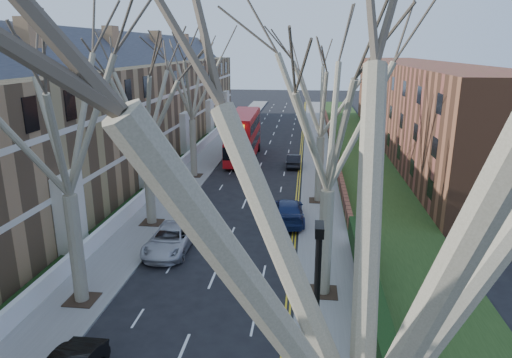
% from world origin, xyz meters
% --- Properties ---
extents(pavement_left, '(3.00, 102.00, 0.12)m').
position_xyz_m(pavement_left, '(-6.00, 39.00, 0.06)').
color(pavement_left, slate).
rests_on(pavement_left, ground).
extents(pavement_right, '(3.00, 102.00, 0.12)m').
position_xyz_m(pavement_right, '(6.00, 39.00, 0.06)').
color(pavement_right, slate).
rests_on(pavement_right, ground).
extents(terrace_left, '(9.70, 78.00, 13.60)m').
position_xyz_m(terrace_left, '(-13.65, 31.00, 5.53)').
color(terrace_left, '#95714B').
rests_on(terrace_left, ground).
extents(flats_right, '(13.97, 54.00, 10.00)m').
position_xyz_m(flats_right, '(17.46, 43.00, 4.98)').
color(flats_right, brown).
rests_on(flats_right, ground).
extents(wall_hedge_right, '(0.70, 24.00, 1.80)m').
position_xyz_m(wall_hedge_right, '(7.70, 2.00, 1.12)').
color(wall_hedge_right, '#513622').
rests_on(wall_hedge_right, ground).
extents(front_wall_left, '(0.30, 78.00, 1.00)m').
position_xyz_m(front_wall_left, '(-7.65, 31.00, 0.62)').
color(front_wall_left, white).
rests_on(front_wall_left, ground).
extents(grass_verge_right, '(6.00, 102.00, 0.06)m').
position_xyz_m(grass_verge_right, '(10.50, 39.00, 0.15)').
color(grass_verge_right, '#203914').
rests_on(grass_verge_right, ground).
extents(tree_left_mid, '(10.50, 10.50, 14.71)m').
position_xyz_m(tree_left_mid, '(-5.70, 6.00, 9.56)').
color(tree_left_mid, '#776F55').
rests_on(tree_left_mid, ground).
extents(tree_left_far, '(10.15, 10.15, 14.22)m').
position_xyz_m(tree_left_far, '(-5.70, 16.00, 9.24)').
color(tree_left_far, '#776F55').
rests_on(tree_left_far, ground).
extents(tree_left_dist, '(10.50, 10.50, 14.71)m').
position_xyz_m(tree_left_dist, '(-5.70, 28.00, 9.56)').
color(tree_left_dist, '#776F55').
rests_on(tree_left_dist, ground).
extents(tree_right_near, '(10.85, 10.85, 15.20)m').
position_xyz_m(tree_right_near, '(5.70, -6.00, 9.86)').
color(tree_right_near, '#776F55').
rests_on(tree_right_near, ground).
extents(tree_right_mid, '(10.50, 10.50, 14.71)m').
position_xyz_m(tree_right_mid, '(5.70, 8.00, 9.56)').
color(tree_right_mid, '#776F55').
rests_on(tree_right_mid, ground).
extents(tree_right_far, '(10.15, 10.15, 14.22)m').
position_xyz_m(tree_right_far, '(5.70, 22.00, 9.24)').
color(tree_right_far, '#776F55').
rests_on(tree_right_far, ground).
extents(double_decker_bus, '(3.13, 11.75, 4.87)m').
position_xyz_m(double_decker_bus, '(-2.14, 35.75, 2.40)').
color(double_decker_bus, '#B10C11').
rests_on(double_decker_bus, ground).
extents(car_left_far, '(2.44, 5.18, 1.43)m').
position_xyz_m(car_left_far, '(-3.17, 12.08, 0.72)').
color(car_left_far, '#AEAEB3').
rests_on(car_left_far, ground).
extents(car_right_near, '(2.60, 5.47, 1.54)m').
position_xyz_m(car_right_near, '(3.52, 17.64, 0.77)').
color(car_right_near, navy).
rests_on(car_right_near, ground).
extents(car_right_mid, '(1.59, 3.80, 1.29)m').
position_xyz_m(car_right_mid, '(3.34, 18.57, 0.64)').
color(car_right_mid, gray).
rests_on(car_right_mid, ground).
extents(car_right_far, '(1.38, 3.89, 1.28)m').
position_xyz_m(car_right_far, '(3.41, 32.86, 0.64)').
color(car_right_far, black).
rests_on(car_right_far, ground).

